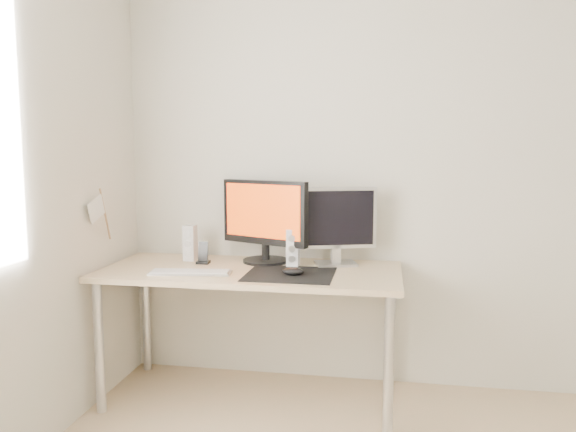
{
  "coord_description": "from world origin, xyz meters",
  "views": [
    {
      "loc": [
        -0.22,
        -1.5,
        1.38
      ],
      "look_at": [
        -0.74,
        1.47,
        1.01
      ],
      "focal_mm": 35.0,
      "sensor_mm": 36.0,
      "label": 1
    }
  ],
  "objects": [
    {
      "name": "speaker_right",
      "position": [
        -0.72,
        1.5,
        0.83
      ],
      "size": [
        0.07,
        0.08,
        0.21
      ],
      "color": "white",
      "rests_on": "desk"
    },
    {
      "name": "main_monitor",
      "position": [
        -0.89,
        1.56,
        0.98
      ],
      "size": [
        0.52,
        0.34,
        0.47
      ],
      "color": "black",
      "rests_on": "desk"
    },
    {
      "name": "phone_dock",
      "position": [
        -1.23,
        1.47,
        0.77
      ],
      "size": [
        0.07,
        0.06,
        0.13
      ],
      "color": "black",
      "rests_on": "desk"
    },
    {
      "name": "pennant",
      "position": [
        -1.72,
        1.24,
        1.05
      ],
      "size": [
        0.01,
        0.23,
        0.29
      ],
      "color": "#A57F54",
      "rests_on": "wall_left"
    },
    {
      "name": "keyboard",
      "position": [
        -1.21,
        1.21,
        0.74
      ],
      "size": [
        0.43,
        0.17,
        0.02
      ],
      "color": "#AEADB0",
      "rests_on": "desk"
    },
    {
      "name": "desk",
      "position": [
        -0.93,
        1.38,
        0.65
      ],
      "size": [
        1.6,
        0.7,
        0.73
      ],
      "color": "#D1B587",
      "rests_on": "ground"
    },
    {
      "name": "mouse",
      "position": [
        -0.68,
        1.25,
        0.75
      ],
      "size": [
        0.11,
        0.07,
        0.04
      ],
      "primitive_type": "ellipsoid",
      "color": "black",
      "rests_on": "mousepad"
    },
    {
      "name": "speaker_left",
      "position": [
        -1.33,
        1.55,
        0.83
      ],
      "size": [
        0.07,
        0.08,
        0.21
      ],
      "color": "silver",
      "rests_on": "desk"
    },
    {
      "name": "second_monitor",
      "position": [
        -0.49,
        1.57,
        0.97
      ],
      "size": [
        0.44,
        0.22,
        0.43
      ],
      "color": "silver",
      "rests_on": "desk"
    },
    {
      "name": "wall_back",
      "position": [
        0.0,
        1.75,
        1.25
      ],
      "size": [
        3.5,
        0.0,
        3.5
      ],
      "primitive_type": "plane",
      "rotation": [
        1.57,
        0.0,
        0.0
      ],
      "color": "beige",
      "rests_on": "ground"
    },
    {
      "name": "mousepad",
      "position": [
        -0.7,
        1.28,
        0.73
      ],
      "size": [
        0.45,
        0.4,
        0.0
      ],
      "primitive_type": "cube",
      "color": "black",
      "rests_on": "desk"
    }
  ]
}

